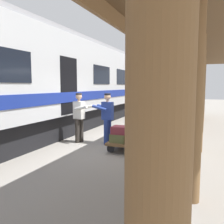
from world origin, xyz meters
TOP-DOWN VIEW (x-y plane):
  - ground_plane at (0.00, 0.00)m, footprint 60.00×60.00m
  - platform_canopy at (-2.05, 0.00)m, footprint 3.20×20.60m
  - train_car at (3.76, 0.00)m, footprint 3.02×16.60m
  - luggage_cart at (-0.20, 0.29)m, footprint 1.19×1.79m
  - suitcase_teal_softside at (-0.46, 0.29)m, footprint 0.46×0.52m
  - suitcase_black_hardshell at (-0.46, -0.21)m, footprint 0.45×0.49m
  - suitcase_tan_vintage at (-0.46, 0.78)m, footprint 0.51×0.59m
  - suitcase_slate_roller at (0.07, 0.29)m, footprint 0.52×0.54m
  - suitcase_olive_duffel at (0.07, 0.78)m, footprint 0.50×0.58m
  - suitcase_maroon_trunk at (0.07, -0.21)m, footprint 0.57×0.61m
  - suitcase_orange_carryall at (-0.50, 0.78)m, footprint 0.37×0.45m
  - suitcase_cream_canvas at (-0.46, 0.29)m, footprint 0.49×0.60m
  - suitcase_burgundy_valise at (0.07, 0.81)m, footprint 0.45×0.44m
  - suitcase_brown_leather at (-0.47, -0.22)m, footprint 0.47×0.47m
  - porter_in_overalls at (0.80, 0.05)m, footprint 0.69×0.47m
  - porter_by_door at (1.76, 0.19)m, footprint 0.72×0.52m
  - baggage_tug at (-0.80, -7.35)m, footprint 1.24×1.79m

SIDE VIEW (x-z plane):
  - ground_plane at x=0.00m, z-range 0.00..0.00m
  - luggage_cart at x=-0.20m, z-range 0.10..0.40m
  - suitcase_slate_roller at x=0.07m, z-range 0.30..0.49m
  - suitcase_black_hardshell at x=-0.46m, z-range 0.30..0.49m
  - suitcase_maroon_trunk at x=0.07m, z-range 0.30..0.51m
  - suitcase_tan_vintage at x=-0.46m, z-range 0.30..0.51m
  - suitcase_teal_softside at x=-0.46m, z-range 0.30..0.52m
  - suitcase_olive_duffel at x=0.07m, z-range 0.30..0.54m
  - suitcase_orange_carryall at x=-0.50m, z-range 0.51..0.67m
  - suitcase_cream_canvas at x=-0.46m, z-range 0.52..0.68m
  - suitcase_brown_leather at x=-0.47m, z-range 0.49..0.74m
  - baggage_tug at x=-0.80m, z-range -0.02..1.28m
  - suitcase_burgundy_valise at x=0.07m, z-range 0.54..0.76m
  - porter_in_overalls at x=0.80m, z-range 0.07..1.78m
  - porter_by_door at x=1.76m, z-range 0.07..1.78m
  - train_car at x=3.76m, z-range 0.06..4.06m
  - platform_canopy at x=-2.05m, z-range 1.49..5.05m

